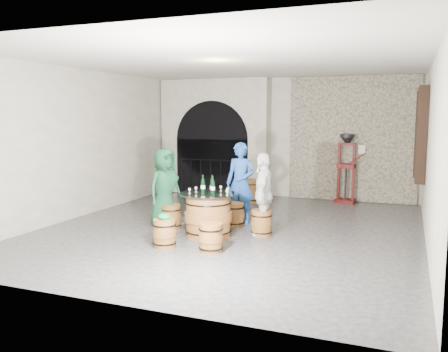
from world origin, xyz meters
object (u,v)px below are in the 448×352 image
at_px(barrel_stool_right, 262,223).
at_px(barrel_stool_near_left, 164,233).
at_px(corking_press, 346,163).
at_px(barrel_stool_left, 171,217).
at_px(barrel_stool_near_right, 211,238).
at_px(wine_bottle_center, 213,187).
at_px(side_barrel, 253,191).
at_px(person_white, 264,194).
at_px(wine_bottle_right, 212,186).
at_px(barrel_table, 208,215).
at_px(person_blue, 241,183).
at_px(person_green, 165,188).
at_px(barrel_stool_far, 234,214).
at_px(wine_bottle_left, 203,185).

relative_size(barrel_stool_right, barrel_stool_near_left, 1.00).
distance_m(barrel_stool_right, corking_press, 4.13).
bearing_deg(barrel_stool_right, barrel_stool_left, -176.05).
distance_m(barrel_stool_right, barrel_stool_near_right, 1.40).
height_order(barrel_stool_left, wine_bottle_center, wine_bottle_center).
bearing_deg(side_barrel, corking_press, 20.76).
bearing_deg(corking_press, barrel_stool_near_right, -99.52).
bearing_deg(corking_press, person_white, -98.14).
relative_size(barrel_stool_near_left, wine_bottle_right, 1.46).
distance_m(barrel_table, barrel_stool_near_right, 1.00).
bearing_deg(person_blue, barrel_stool_right, -49.66).
relative_size(barrel_table, person_blue, 0.63).
xyz_separation_m(person_green, side_barrel, (0.79, 3.16, -0.49)).
bearing_deg(side_barrel, person_blue, -78.08).
bearing_deg(barrel_stool_far, barrel_stool_right, -36.06).
bearing_deg(wine_bottle_left, wine_bottle_right, 9.77).
xyz_separation_m(barrel_stool_left, person_white, (1.84, 0.14, 0.53)).
bearing_deg(barrel_stool_left, person_green, 161.06).
height_order(barrel_table, barrel_stool_right, barrel_table).
bearing_deg(person_white, person_blue, -143.65).
distance_m(wine_bottle_left, corking_press, 4.77).
relative_size(person_green, side_barrel, 2.62).
distance_m(barrel_stool_near_right, corking_press, 5.51).
bearing_deg(barrel_stool_right, wine_bottle_center, -148.74).
relative_size(person_blue, wine_bottle_left, 5.12).
height_order(person_white, side_barrel, person_white).
xyz_separation_m(barrel_stool_right, person_white, (0.03, 0.01, 0.53)).
distance_m(barrel_table, barrel_stool_left, 1.00).
bearing_deg(side_barrel, barrel_table, -85.23).
bearing_deg(barrel_stool_near_right, barrel_table, 115.77).
height_order(person_white, wine_bottle_left, person_white).
relative_size(barrel_stool_left, wine_bottle_left, 1.46).
distance_m(barrel_stool_left, person_white, 1.92).
xyz_separation_m(barrel_table, person_green, (-1.08, 0.37, 0.39)).
relative_size(barrel_table, barrel_stool_near_right, 2.21).
relative_size(person_green, wine_bottle_right, 4.83).
relative_size(barrel_table, wine_bottle_left, 3.21).
xyz_separation_m(barrel_table, person_white, (0.91, 0.46, 0.37)).
xyz_separation_m(barrel_stool_near_right, corking_press, (1.48, 5.25, 0.78)).
relative_size(barrel_stool_left, barrel_stool_near_left, 1.00).
xyz_separation_m(barrel_stool_right, person_green, (-1.96, -0.07, 0.55)).
height_order(barrel_stool_right, wine_bottle_right, wine_bottle_right).
height_order(wine_bottle_left, corking_press, corking_press).
height_order(barrel_stool_right, person_white, person_white).
relative_size(wine_bottle_left, corking_press, 0.19).
relative_size(barrel_stool_right, barrel_stool_near_right, 1.00).
xyz_separation_m(barrel_stool_near_left, side_barrel, (0.13, 4.42, 0.06)).
height_order(wine_bottle_left, wine_bottle_center, same).
bearing_deg(person_blue, wine_bottle_center, -95.13).
distance_m(barrel_stool_far, side_barrel, 2.60).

